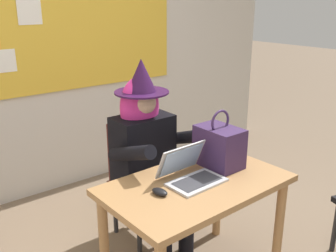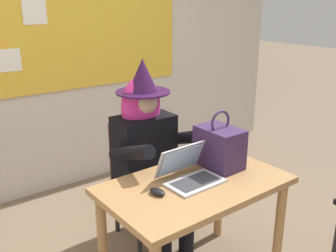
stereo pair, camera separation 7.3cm
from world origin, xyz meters
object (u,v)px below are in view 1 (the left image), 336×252
at_px(desk_main, 196,198).
at_px(chair_at_desk, 139,173).
at_px(laptop, 191,173).
at_px(handbag, 219,146).
at_px(computer_mouse, 160,192).
at_px(person_costumed, 148,144).

xyz_separation_m(desk_main, chair_at_desk, (0.06, 0.69, -0.11)).
distance_m(laptop, handbag, 0.30).
height_order(desk_main, computer_mouse, computer_mouse).
height_order(chair_at_desk, computer_mouse, chair_at_desk).
relative_size(computer_mouse, handbag, 0.28).
bearing_deg(handbag, chair_at_desk, 109.75).
bearing_deg(laptop, computer_mouse, -175.60).
distance_m(chair_at_desk, laptop, 0.71).
bearing_deg(computer_mouse, desk_main, -12.21).
xyz_separation_m(laptop, computer_mouse, (-0.25, -0.03, -0.03)).
xyz_separation_m(person_costumed, handbag, (0.22, -0.48, 0.08)).
bearing_deg(chair_at_desk, laptop, -4.60).
height_order(desk_main, chair_at_desk, chair_at_desk).
bearing_deg(computer_mouse, handbag, -1.87).
distance_m(desk_main, computer_mouse, 0.30).
bearing_deg(laptop, handbag, 7.74).
bearing_deg(laptop, chair_at_desk, 82.05).
height_order(chair_at_desk, laptop, laptop).
xyz_separation_m(person_costumed, laptop, (-0.07, -0.53, -0.01)).
bearing_deg(handbag, person_costumed, 114.45).
xyz_separation_m(desk_main, person_costumed, (0.05, 0.57, 0.16)).
height_order(laptop, computer_mouse, laptop).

